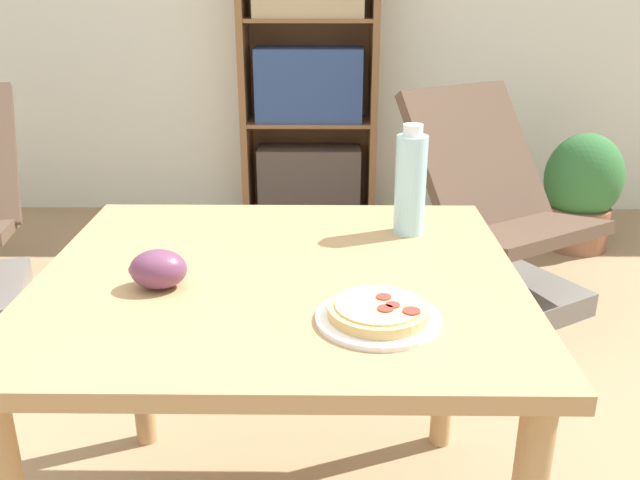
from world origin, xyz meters
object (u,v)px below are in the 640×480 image
object	(u,v)px
grape_bunch	(158,269)
bookshelf	(309,80)
lounge_chair_far	(497,239)
drink_bottle	(410,183)
potted_plant_floor	(582,191)
pizza_on_plate	(378,313)

from	to	relation	value
grape_bunch	bookshelf	distance (m)	2.52
lounge_chair_far	bookshelf	distance (m)	1.44
drink_bottle	bookshelf	size ratio (longest dim) A/B	0.16
drink_bottle	potted_plant_floor	size ratio (longest dim) A/B	0.44
bookshelf	drink_bottle	bearing A→B (deg)	-82.27
grape_bunch	lounge_chair_far	bearing A→B (deg)	53.67
grape_bunch	bookshelf	world-z (taller)	bookshelf
bookshelf	potted_plant_floor	bearing A→B (deg)	-17.70
pizza_on_plate	drink_bottle	world-z (taller)	drink_bottle
pizza_on_plate	grape_bunch	bearing A→B (deg)	162.21
pizza_on_plate	lounge_chair_far	bearing A→B (deg)	68.38
grape_bunch	potted_plant_floor	xyz separation A→B (m)	(1.62, 2.06, -0.47)
pizza_on_plate	potted_plant_floor	distance (m)	2.54
pizza_on_plate	bookshelf	xyz separation A→B (m)	(-0.19, 2.64, 0.04)
drink_bottle	potted_plant_floor	distance (m)	2.13
bookshelf	pizza_on_plate	bearing A→B (deg)	-85.83
bookshelf	grape_bunch	bearing A→B (deg)	-95.35
potted_plant_floor	pizza_on_plate	bearing A→B (deg)	-118.51
lounge_chair_far	potted_plant_floor	bearing A→B (deg)	16.37
bookshelf	potted_plant_floor	xyz separation A→B (m)	(1.39, -0.44, -0.48)
potted_plant_floor	bookshelf	bearing A→B (deg)	162.30
grape_bunch	drink_bottle	xyz separation A→B (m)	(0.53, 0.32, 0.09)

